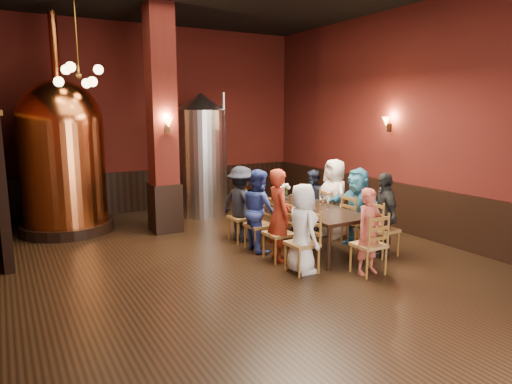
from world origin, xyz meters
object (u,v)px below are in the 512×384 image
person_1 (279,215)px  dining_table (309,211)px  person_0 (302,229)px  steel_vessel (202,155)px  copper_kettle (62,155)px  rose_vase (286,189)px  person_2 (259,210)px

person_1 → dining_table: bearing=-58.5°
dining_table → person_0: bearing=-130.4°
steel_vessel → person_1: bearing=-93.4°
steel_vessel → copper_kettle: bearing=-178.7°
person_0 → steel_vessel: 4.53m
copper_kettle → rose_vase: size_ratio=12.75×
person_1 → copper_kettle: 4.75m
person_2 → person_0: bearing=-174.9°
person_1 → rose_vase: (0.86, 1.13, 0.20)m
person_1 → person_2: bearing=10.3°
person_2 → rose_vase: bearing=-56.8°
dining_table → person_2: size_ratio=1.65×
person_2 → steel_vessel: steel_vessel is taller
dining_table → rose_vase: size_ratio=7.05×
person_2 → copper_kettle: 4.26m
person_1 → person_2: person_1 is taller
dining_table → person_0: size_ratio=1.73×
person_0 → person_2: person_2 is taller
person_2 → steel_vessel: 3.22m
person_2 → copper_kettle: copper_kettle is taller
person_2 → copper_kettle: size_ratio=0.34×
dining_table → rose_vase: 0.84m
person_1 → steel_vessel: bearing=6.5°
dining_table → steel_vessel: bearing=99.8°
copper_kettle → steel_vessel: size_ratio=1.51×
dining_table → copper_kettle: (-3.68, 3.38, 0.90)m
dining_table → steel_vessel: steel_vessel is taller
person_0 → person_1: 0.67m
dining_table → steel_vessel: 3.59m
person_2 → rose_vase: 1.02m
dining_table → person_0: 1.31m
copper_kettle → person_0: bearing=-57.1°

